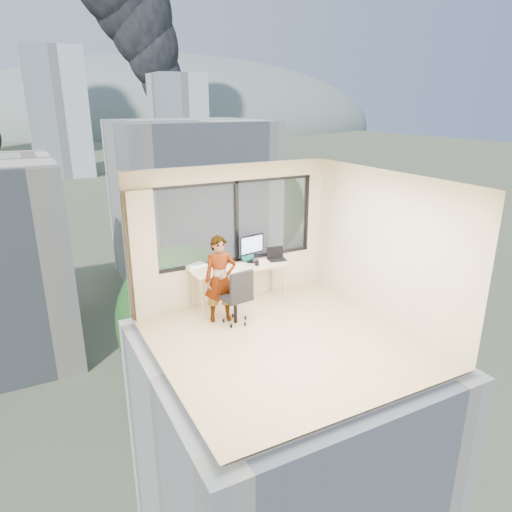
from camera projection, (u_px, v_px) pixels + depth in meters
floor at (285, 341)px, 7.44m from camera, size 4.00×4.00×0.01m
ceiling at (288, 180)px, 6.61m from camera, size 4.00×4.00×0.01m
wall_front at (376, 316)px, 5.35m from camera, size 4.00×0.01×2.60m
wall_left at (158, 288)px, 6.15m from camera, size 0.01×4.00×2.60m
wall_right at (386, 247)px, 7.90m from camera, size 0.01×4.00×2.60m
window_wall at (234, 222)px, 8.66m from camera, size 3.30×0.16×1.55m
curtain at (144, 256)px, 7.90m from camera, size 0.45×0.14×2.30m
desk at (240, 285)px, 8.71m from camera, size 1.80×0.60×0.75m
chair at (235, 295)px, 7.90m from camera, size 0.59×0.59×1.03m
person at (220, 279)px, 7.93m from camera, size 0.63×0.49×1.53m
monitor at (252, 248)px, 8.76m from camera, size 0.55×0.20×0.54m
game_console at (198, 267)px, 8.43m from camera, size 0.42×0.38×0.08m
laptop at (277, 255)px, 8.91m from camera, size 0.40×0.41×0.22m
cellphone at (218, 271)px, 8.35m from camera, size 0.12×0.08×0.01m
pen_cup at (257, 263)px, 8.63m from camera, size 0.08×0.08×0.10m
handbag at (248, 257)px, 8.81m from camera, size 0.29×0.20×0.20m
exterior_ground at (31, 178)px, 112.70m from camera, size 400.00×400.00×0.04m
near_bldg_b at (192, 202)px, 46.54m from camera, size 14.00×13.00×16.00m
near_bldg_c at (394, 232)px, 47.01m from camera, size 12.00×10.00×10.00m
far_tower_b at (58, 113)px, 111.44m from camera, size 13.00×13.00×30.00m
far_tower_c at (178, 117)px, 145.14m from camera, size 15.00×15.00×26.00m
hill_b at (172, 128)px, 324.65m from camera, size 300.00×220.00×96.00m
tree_b at (183, 335)px, 27.34m from camera, size 7.60×7.60×9.00m
tree_c at (268, 216)px, 53.57m from camera, size 8.40×8.40×10.00m
smoke_plume_b at (174, 34)px, 165.83m from camera, size 30.00×18.00×70.00m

